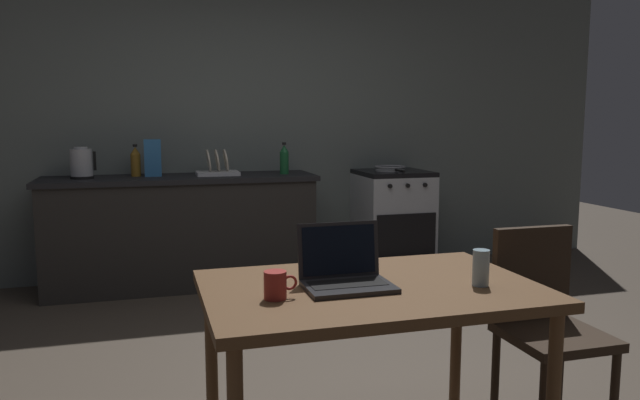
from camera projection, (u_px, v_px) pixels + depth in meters
name	position (u px, v px, depth m)	size (l,w,h in m)	color
ground_plane	(321.00, 379.00, 3.18)	(12.00, 12.00, 0.00)	#473D33
back_wall	(278.00, 123.00, 5.39)	(6.40, 0.10, 2.63)	slate
kitchen_counter	(182.00, 231.00, 4.93)	(2.16, 0.64, 0.90)	#282623
stove_oven	(393.00, 221.00, 5.43)	(0.60, 0.62, 0.90)	#B7BABF
dining_table	(370.00, 304.00, 2.28)	(1.24, 0.82, 0.74)	brown
chair	(544.00, 316.00, 2.64)	(0.40, 0.40, 0.88)	#2D2116
laptop	(345.00, 274.00, 2.24)	(0.32, 0.25, 0.23)	#232326
electric_kettle	(82.00, 163.00, 4.65)	(0.19, 0.17, 0.24)	black
bottle	(284.00, 159.00, 5.03)	(0.07, 0.07, 0.26)	#19592D
frying_pan	(390.00, 168.00, 5.33)	(0.27, 0.45, 0.05)	gray
coffee_mug	(276.00, 285.00, 2.09)	(0.12, 0.08, 0.10)	#9E2D28
drinking_glass	(481.00, 268.00, 2.25)	(0.06, 0.06, 0.14)	#99B7C6
cereal_box	(153.00, 158.00, 4.81)	(0.13, 0.05, 0.30)	#3372B2
dish_rack	(217.00, 169.00, 4.94)	(0.34, 0.26, 0.21)	silver
bottle_b	(136.00, 161.00, 4.83)	(0.08, 0.08, 0.25)	#8C601E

